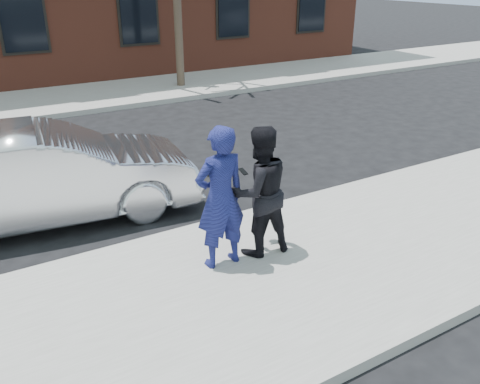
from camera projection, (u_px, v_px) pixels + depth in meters
ground at (224, 290)px, 6.51m from camera, size 100.00×100.00×0.00m
near_sidewalk at (234, 295)px, 6.28m from camera, size 50.00×3.50×0.15m
near_curb at (174, 235)px, 7.70m from camera, size 50.00×0.10×0.15m
far_sidewalk at (42, 102)px, 15.30m from camera, size 50.00×3.50×0.15m
far_curb at (55, 116)px, 13.89m from camera, size 50.00×0.10×0.15m
silver_sedan at (48, 175)px, 8.05m from camera, size 4.88×2.24×1.55m
man_hoodie at (220, 198)px, 6.45m from camera, size 0.71×0.52×1.91m
man_peacoat at (259, 192)px, 6.76m from camera, size 0.93×0.75×1.81m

